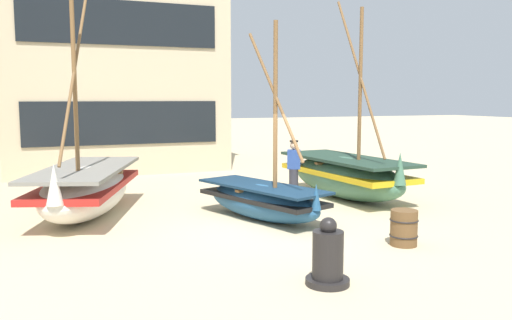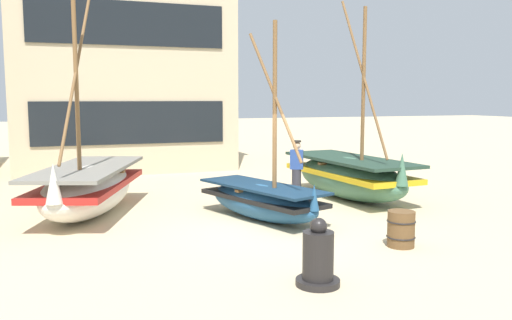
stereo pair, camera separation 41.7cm
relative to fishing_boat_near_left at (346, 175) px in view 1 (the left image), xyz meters
name	(u,v)px [view 1 (the left image)]	position (x,y,z in m)	size (l,w,h in m)	color
ground_plane	(273,227)	(-3.38, -2.45, -0.65)	(120.00, 120.00, 0.00)	#CCB78E
fishing_boat_near_left	(346,175)	(0.00, 0.00, 0.00)	(2.05, 4.82, 5.59)	#427056
fishing_boat_centre_large	(86,189)	(-7.12, 0.34, 0.01)	(3.21, 5.01, 5.49)	silver
fishing_boat_far_right	(263,199)	(-3.27, -1.61, -0.18)	(2.26, 3.76, 4.57)	#23517A
fisherman_by_hull	(294,171)	(-1.53, 0.28, 0.18)	(0.42, 0.36, 1.68)	#33333D
capstan_winch	(328,258)	(-4.06, -6.08, -0.23)	(0.68, 0.68, 1.06)	black
wooden_barrel	(404,228)	(-1.59, -4.72, -0.30)	(0.56, 0.56, 0.70)	brown
harbor_building_main	(110,34)	(-5.26, 10.13, 4.85)	(8.59, 7.18, 10.97)	beige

